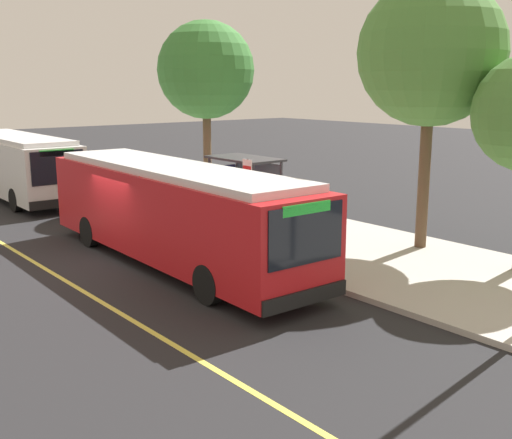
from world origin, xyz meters
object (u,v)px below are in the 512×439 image
at_px(transit_bus_main, 173,210).
at_px(waiting_bench, 247,210).
at_px(pedestrian_commuter, 278,215).
at_px(route_sign_post, 248,190).
at_px(transit_bus_second, 17,164).

distance_m(transit_bus_main, waiting_bench, 5.46).
bearing_deg(waiting_bench, transit_bus_main, -62.25).
relative_size(waiting_bench, pedestrian_commuter, 0.95).
relative_size(route_sign_post, pedestrian_commuter, 1.66).
xyz_separation_m(waiting_bench, pedestrian_commuter, (3.18, -1.26, 0.48)).
bearing_deg(transit_bus_main, route_sign_post, 86.95).
relative_size(transit_bus_main, waiting_bench, 7.29).
bearing_deg(transit_bus_second, pedestrian_commuter, 12.60).
bearing_deg(pedestrian_commuter, waiting_bench, 158.30).
bearing_deg(waiting_bench, transit_bus_second, -158.45).
height_order(waiting_bench, pedestrian_commuter, pedestrian_commuter).
relative_size(transit_bus_second, waiting_bench, 6.52).
xyz_separation_m(transit_bus_main, waiting_bench, (-2.50, 4.76, -0.98)).
height_order(transit_bus_second, route_sign_post, same).
bearing_deg(transit_bus_second, route_sign_post, 9.89).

